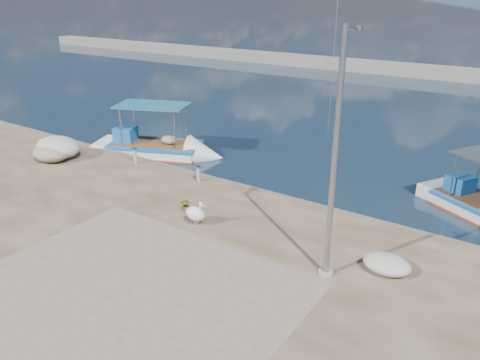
% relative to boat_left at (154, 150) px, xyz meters
% --- Properties ---
extents(ground, '(1400.00, 1400.00, 0.00)m').
position_rel_boat_left_xyz_m(ground, '(7.67, -6.87, -0.25)').
color(ground, '#162635').
rests_on(ground, ground).
extents(quay, '(44.00, 22.00, 0.50)m').
position_rel_boat_left_xyz_m(quay, '(7.67, -12.87, -0.00)').
color(quay, '#4E3821').
rests_on(quay, ground).
extents(quay_patch, '(9.00, 7.00, 0.01)m').
position_rel_boat_left_xyz_m(quay_patch, '(8.67, -9.87, 0.25)').
color(quay_patch, gray).
rests_on(quay_patch, quay).
extents(breakwater, '(120.00, 2.20, 7.50)m').
position_rel_boat_left_xyz_m(breakwater, '(7.66, 33.13, 0.35)').
color(breakwater, gray).
rests_on(breakwater, ground).
extents(boat_left, '(6.99, 4.54, 3.20)m').
position_rel_boat_left_xyz_m(boat_left, '(0.00, 0.00, 0.00)').
color(boat_left, white).
rests_on(boat_left, ground).
extents(pelican, '(1.01, 0.53, 0.97)m').
position_rel_boat_left_xyz_m(pelican, '(7.67, -5.82, 0.71)').
color(pelican, tan).
rests_on(pelican, quay).
extents(lamp_post, '(0.44, 0.96, 7.00)m').
position_rel_boat_left_xyz_m(lamp_post, '(12.76, -6.06, 3.55)').
color(lamp_post, gray).
rests_on(lamp_post, quay).
extents(bollard_near, '(0.23, 0.23, 0.71)m').
position_rel_boat_left_xyz_m(bollard_near, '(5.17, -2.60, 0.63)').
color(bollard_near, gray).
rests_on(bollard_near, quay).
extents(bollard_far, '(0.25, 0.25, 0.77)m').
position_rel_boat_left_xyz_m(bollard_far, '(1.22, -2.52, 0.67)').
color(bollard_far, gray).
rests_on(bollard_far, quay).
extents(potted_plant, '(0.51, 0.47, 0.48)m').
position_rel_boat_left_xyz_m(potted_plant, '(6.61, -5.11, 0.49)').
color(potted_plant, '#33722D').
rests_on(potted_plant, quay).
extents(net_pile_b, '(1.98, 1.54, 0.77)m').
position_rel_boat_left_xyz_m(net_pile_b, '(-2.47, -4.54, 0.64)').
color(net_pile_b, tan).
rests_on(net_pile_b, quay).
extents(net_pile_a, '(2.51, 1.83, 1.03)m').
position_rel_boat_left_xyz_m(net_pile_a, '(-2.63, -3.99, 0.76)').
color(net_pile_a, beige).
rests_on(net_pile_a, quay).
extents(net_pile_d, '(1.41, 1.06, 0.53)m').
position_rel_boat_left_xyz_m(net_pile_d, '(14.18, -4.97, 0.51)').
color(net_pile_d, beige).
rests_on(net_pile_d, quay).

